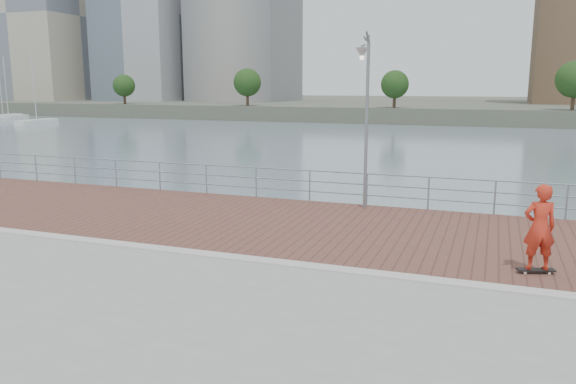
% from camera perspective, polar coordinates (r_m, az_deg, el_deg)
% --- Properties ---
extents(water, '(400.00, 400.00, 0.00)m').
position_cam_1_polar(water, '(13.98, -2.93, -14.90)').
color(water, slate).
rests_on(water, ground).
extents(brick_lane, '(40.00, 6.80, 0.02)m').
position_cam_1_polar(brick_lane, '(16.47, 1.93, -3.42)').
color(brick_lane, brown).
rests_on(brick_lane, seawall).
extents(curb, '(40.00, 0.40, 0.06)m').
position_cam_1_polar(curb, '(13.22, -3.02, -6.95)').
color(curb, '#B7B5AD').
rests_on(curb, seawall).
extents(far_shore, '(320.00, 95.00, 2.50)m').
position_cam_1_polar(far_shore, '(134.24, 18.27, 8.27)').
color(far_shore, '#4C5142').
rests_on(far_shore, ground).
extents(guardrail, '(39.06, 0.06, 1.13)m').
position_cam_1_polar(guardrail, '(19.51, 5.08, 0.84)').
color(guardrail, '#8C9EA8').
rests_on(guardrail, brick_lane).
extents(street_lamp, '(0.40, 1.16, 5.45)m').
position_cam_1_polar(street_lamp, '(18.09, 7.80, 10.13)').
color(street_lamp, gray).
rests_on(street_lamp, brick_lane).
extents(skateboard, '(0.83, 0.44, 0.09)m').
position_cam_1_polar(skateboard, '(13.49, 23.87, -7.26)').
color(skateboard, black).
rests_on(skateboard, brick_lane).
extents(skateboarder, '(0.80, 0.64, 1.90)m').
position_cam_1_polar(skateboarder, '(13.24, 24.19, -3.29)').
color(skateboarder, red).
rests_on(skateboarder, skateboard).
extents(shoreline_trees, '(144.39, 5.17, 6.89)m').
position_cam_1_polar(shoreline_trees, '(88.92, 25.78, 10.06)').
color(shoreline_trees, '#473323').
rests_on(shoreline_trees, far_shore).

